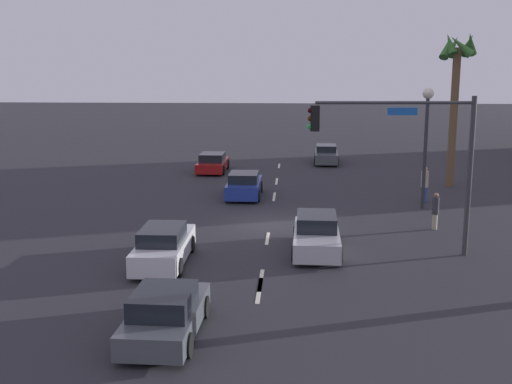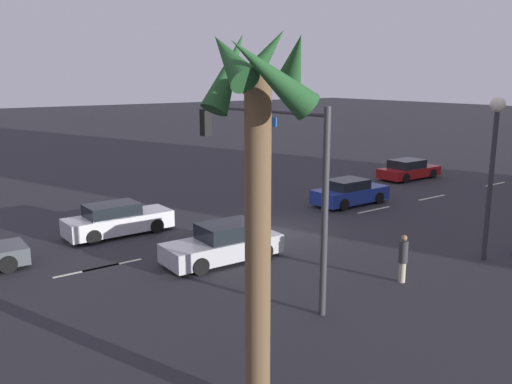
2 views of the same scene
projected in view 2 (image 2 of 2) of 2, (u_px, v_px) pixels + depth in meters
ground_plane at (279, 230)px, 24.51m from camera, size 220.00×220.00×0.00m
lane_stripe_0 at (495, 184)px, 34.87m from camera, size 2.15×0.14×0.01m
lane_stripe_1 at (432, 198)px, 31.03m from camera, size 2.38×0.14×0.01m
lane_stripe_2 at (374, 210)px, 28.18m from camera, size 2.42×0.14×0.01m
lane_stripe_3 at (233, 240)px, 23.03m from camera, size 1.96×0.14×0.01m
lane_stripe_4 at (87, 270)px, 19.38m from camera, size 2.43×0.14×0.01m
lane_stripe_5 at (113, 265)px, 19.94m from camera, size 2.29×0.14×0.01m
car_0 at (408, 170)px, 36.65m from camera, size 4.63×1.99×1.34m
car_1 at (117, 220)px, 23.68m from camera, size 4.70×1.82×1.43m
car_2 at (350, 192)px, 29.32m from camera, size 4.38×1.93×1.41m
car_3 at (224, 244)px, 20.32m from camera, size 4.59×1.95×1.45m
traffic_signal at (275, 165)px, 16.56m from camera, size 0.64×6.24×6.10m
streetlamp at (494, 148)px, 19.68m from camera, size 0.56×0.56×6.17m
pedestrian_0 at (403, 257)px, 18.13m from camera, size 0.38×0.38×1.67m
palm_tree_0 at (257, 153)px, 10.14m from camera, size 2.38×2.57×7.94m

